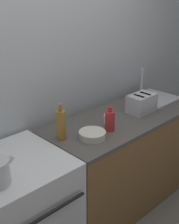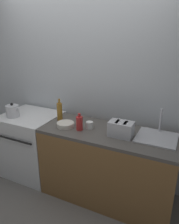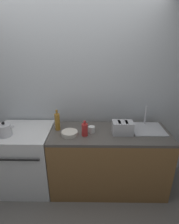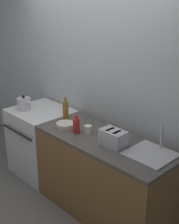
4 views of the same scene
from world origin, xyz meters
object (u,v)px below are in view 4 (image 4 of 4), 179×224
(stove, at_px, (42,141))
(bottle_amber, at_px, (66,110))
(bottle_red, at_px, (76,126))
(kettle, at_px, (24,104))
(cup_white, at_px, (88,129))
(toaster, at_px, (113,138))
(bowl, at_px, (65,125))

(stove, bearing_deg, bottle_amber, 4.15)
(stove, xyz_separation_m, bottle_red, (0.83, -0.12, 0.51))
(bottle_amber, bearing_deg, stove, -175.85)
(kettle, height_order, cup_white, kettle)
(stove, relative_size, cup_white, 10.68)
(cup_white, bearing_deg, bottle_amber, 171.78)
(toaster, relative_size, bottle_red, 1.29)
(cup_white, bearing_deg, kettle, -174.45)
(kettle, relative_size, bottle_red, 1.07)
(toaster, xyz_separation_m, bottle_red, (-0.48, -0.05, 0.00))
(stove, xyz_separation_m, bottle_amber, (0.47, 0.03, 0.55))
(kettle, xyz_separation_m, cup_white, (1.08, 0.10, -0.04))
(toaster, bearing_deg, cup_white, 175.02)
(bottle_amber, distance_m, cup_white, 0.46)
(stove, xyz_separation_m, kettle, (-0.16, -0.14, 0.51))
(bottle_amber, distance_m, bowl, 0.25)
(toaster, distance_m, cup_white, 0.40)
(kettle, bearing_deg, bowl, 1.40)
(bowl, bearing_deg, toaster, 4.37)
(stove, height_order, bowl, bowl)
(stove, distance_m, bottle_amber, 0.72)
(bottle_red, bearing_deg, stove, 171.86)
(stove, height_order, bottle_red, bottle_red)
(stove, bearing_deg, bowl, -10.26)
(stove, relative_size, toaster, 3.46)
(stove, height_order, kettle, kettle)
(bottle_amber, bearing_deg, bowl, -40.72)
(bottle_red, distance_m, bottle_amber, 0.40)
(kettle, relative_size, toaster, 0.83)
(bottle_amber, bearing_deg, cup_white, -8.22)
(stove, distance_m, kettle, 0.55)
(kettle, bearing_deg, toaster, 2.75)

